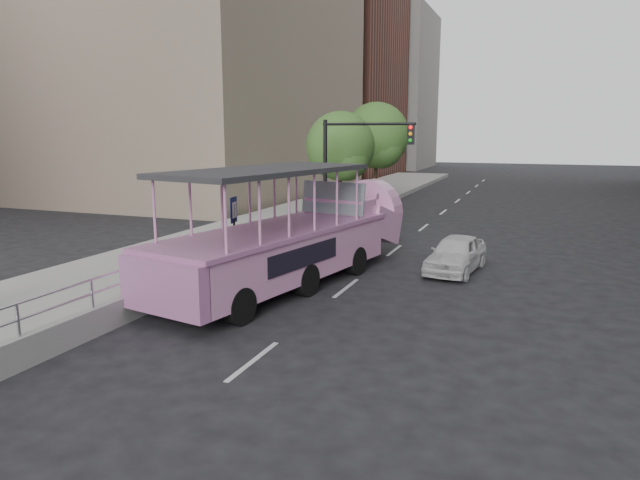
{
  "coord_description": "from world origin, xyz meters",
  "views": [
    {
      "loc": [
        6.3,
        -11.83,
        4.64
      ],
      "look_at": [
        0.49,
        3.12,
        1.61
      ],
      "focal_mm": 32.0,
      "sensor_mm": 36.0,
      "label": 1
    }
  ],
  "objects_px": {
    "parking_sign": "(234,226)",
    "traffic_signal": "(350,158)",
    "street_tree_near": "(342,149)",
    "street_tree_far": "(377,138)",
    "duck_boat": "(297,239)",
    "car": "(456,254)"
  },
  "relations": [
    {
      "from": "parking_sign",
      "to": "traffic_signal",
      "type": "height_order",
      "value": "traffic_signal"
    },
    {
      "from": "parking_sign",
      "to": "street_tree_near",
      "type": "relative_size",
      "value": 0.45
    },
    {
      "from": "traffic_signal",
      "to": "street_tree_far",
      "type": "xyz_separation_m",
      "value": [
        -1.4,
        9.43,
        0.81
      ]
    },
    {
      "from": "duck_boat",
      "to": "traffic_signal",
      "type": "xyz_separation_m",
      "value": [
        -0.99,
        8.25,
        2.15
      ]
    },
    {
      "from": "parking_sign",
      "to": "traffic_signal",
      "type": "relative_size",
      "value": 0.5
    },
    {
      "from": "duck_boat",
      "to": "traffic_signal",
      "type": "height_order",
      "value": "traffic_signal"
    },
    {
      "from": "duck_boat",
      "to": "parking_sign",
      "type": "distance_m",
      "value": 2.3
    },
    {
      "from": "parking_sign",
      "to": "street_tree_far",
      "type": "xyz_separation_m",
      "value": [
        -0.1,
        17.6,
        2.67
      ]
    },
    {
      "from": "traffic_signal",
      "to": "street_tree_far",
      "type": "height_order",
      "value": "street_tree_far"
    },
    {
      "from": "car",
      "to": "traffic_signal",
      "type": "distance_m",
      "value": 8.08
    },
    {
      "from": "street_tree_near",
      "to": "street_tree_far",
      "type": "xyz_separation_m",
      "value": [
        0.2,
        6.0,
        0.49
      ]
    },
    {
      "from": "parking_sign",
      "to": "duck_boat",
      "type": "bearing_deg",
      "value": -1.91
    },
    {
      "from": "parking_sign",
      "to": "car",
      "type": "bearing_deg",
      "value": 23.81
    },
    {
      "from": "duck_boat",
      "to": "street_tree_near",
      "type": "height_order",
      "value": "street_tree_near"
    },
    {
      "from": "car",
      "to": "street_tree_far",
      "type": "distance_m",
      "value": 16.56
    },
    {
      "from": "car",
      "to": "street_tree_far",
      "type": "height_order",
      "value": "street_tree_far"
    },
    {
      "from": "duck_boat",
      "to": "street_tree_near",
      "type": "distance_m",
      "value": 12.21
    },
    {
      "from": "parking_sign",
      "to": "street_tree_near",
      "type": "bearing_deg",
      "value": 91.5
    },
    {
      "from": "car",
      "to": "street_tree_near",
      "type": "xyz_separation_m",
      "value": [
        -7.08,
        8.61,
        3.2
      ]
    },
    {
      "from": "car",
      "to": "parking_sign",
      "type": "height_order",
      "value": "parking_sign"
    },
    {
      "from": "duck_boat",
      "to": "traffic_signal",
      "type": "distance_m",
      "value": 8.58
    },
    {
      "from": "car",
      "to": "parking_sign",
      "type": "distance_m",
      "value": 7.48
    }
  ]
}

